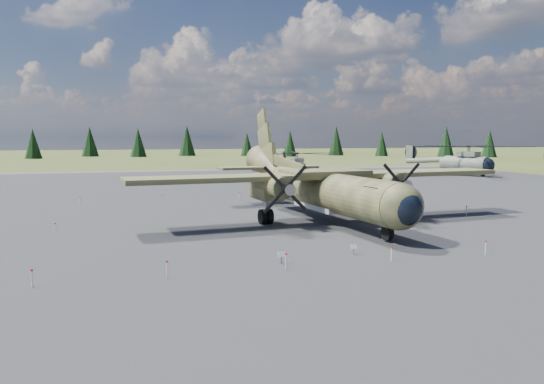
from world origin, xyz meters
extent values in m
plane|color=#525E2A|center=(0.00, 0.00, 0.00)|extent=(500.00, 500.00, 0.00)
cube|color=slate|center=(0.00, 10.00, 0.00)|extent=(120.00, 120.00, 0.04)
cylinder|color=#373F22|center=(3.61, -0.20, 2.47)|extent=(4.80, 19.52, 3.01)
sphere|color=#373F22|center=(4.52, -9.82, 2.47)|extent=(3.21, 3.21, 2.95)
sphere|color=black|center=(4.57, -10.41, 2.42)|extent=(2.36, 2.36, 2.16)
cube|color=black|center=(4.36, -8.11, 3.28)|extent=(2.30, 1.91, 0.59)
cone|color=#373F22|center=(2.43, 12.42, 3.60)|extent=(3.62, 7.62, 4.52)
cube|color=#A0A3A5|center=(3.51, 0.87, 1.23)|extent=(2.63, 6.61, 0.54)
cube|color=#384122|center=(3.56, 0.34, 3.70)|extent=(31.34, 6.54, 0.38)
cube|color=#373F22|center=(3.56, 0.34, 3.94)|extent=(6.78, 4.45, 0.38)
cylinder|color=#373F22|center=(-1.22, -0.44, 3.11)|extent=(2.13, 5.71, 1.61)
cube|color=#373F22|center=(-1.30, 0.42, 2.41)|extent=(1.94, 3.79, 0.86)
cone|color=gray|center=(-0.89, -3.91, 3.11)|extent=(0.90, 1.04, 0.82)
cylinder|color=black|center=(-1.30, 0.42, 0.59)|extent=(1.05, 1.26, 1.18)
cylinder|color=#373F22|center=(8.40, 0.47, 3.11)|extent=(2.13, 5.71, 1.61)
cube|color=#373F22|center=(8.32, 1.32, 2.41)|extent=(1.94, 3.79, 0.86)
cone|color=gray|center=(8.73, -3.01, 3.11)|extent=(0.90, 1.04, 0.82)
cylinder|color=black|center=(8.32, 1.32, 0.59)|extent=(1.05, 1.26, 1.18)
cube|color=#373F22|center=(2.81, 8.35, 4.24)|extent=(1.06, 8.10, 1.80)
cube|color=#384122|center=(2.38, 12.95, 3.65)|extent=(10.48, 3.32, 0.24)
cylinder|color=gray|center=(4.40, -8.54, 1.37)|extent=(0.16, 0.16, 0.97)
cylinder|color=black|center=(4.40, -8.54, 0.59)|extent=(0.47, 1.03, 1.00)
cylinder|color=#65695B|center=(14.75, 40.89, 1.66)|extent=(2.71, 6.60, 2.24)
sphere|color=black|center=(14.51, 37.68, 1.61)|extent=(2.21, 2.21, 2.06)
sphere|color=#65695B|center=(14.99, 44.11, 1.66)|extent=(2.21, 2.21, 2.06)
cube|color=#65695B|center=(14.73, 40.54, 3.09)|extent=(1.73, 2.97, 0.67)
cylinder|color=gray|center=(14.73, 40.54, 3.76)|extent=(0.35, 0.35, 0.90)
cylinder|color=#65695B|center=(15.24, 47.46, 1.97)|extent=(1.32, 7.68, 1.28)
cube|color=#65695B|center=(15.49, 50.81, 3.09)|extent=(0.29, 1.27, 2.15)
cylinder|color=black|center=(15.80, 50.79, 3.09)|extent=(0.23, 2.33, 2.33)
cylinder|color=black|center=(14.55, 38.21, 0.36)|extent=(0.30, 0.63, 0.61)
cylinder|color=black|center=(13.63, 42.06, 0.36)|extent=(0.32, 0.73, 0.72)
cylinder|color=gray|center=(13.63, 42.06, 0.83)|extent=(0.13, 0.13, 1.30)
cylinder|color=black|center=(16.04, 41.88, 0.36)|extent=(0.32, 0.73, 0.72)
cylinder|color=gray|center=(16.04, 41.88, 0.83)|extent=(0.13, 0.13, 1.30)
cylinder|color=#65695B|center=(45.54, 40.28, 2.03)|extent=(5.39, 8.37, 2.75)
sphere|color=black|center=(46.96, 36.58, 1.98)|extent=(3.26, 3.26, 2.53)
sphere|color=#65695B|center=(44.13, 43.97, 2.03)|extent=(3.26, 3.26, 2.53)
cube|color=#65695B|center=(45.70, 39.87, 3.79)|extent=(3.00, 3.95, 0.82)
cylinder|color=gray|center=(45.70, 39.87, 4.61)|extent=(0.51, 0.51, 1.10)
cylinder|color=#65695B|center=(42.66, 47.82, 2.42)|extent=(4.21, 9.09, 1.57)
cube|color=#65695B|center=(41.19, 51.67, 3.79)|extent=(0.77, 1.52, 2.64)
cylinder|color=black|center=(41.55, 51.81, 3.79)|extent=(1.08, 2.69, 2.86)
cylinder|color=black|center=(46.72, 37.20, 0.44)|extent=(0.55, 0.81, 0.75)
cylinder|color=black|center=(43.69, 40.98, 0.44)|extent=(0.62, 0.94, 0.88)
cylinder|color=gray|center=(43.69, 40.98, 1.02)|extent=(0.20, 0.20, 1.59)
cylinder|color=black|center=(46.46, 42.04, 0.44)|extent=(0.62, 0.94, 0.88)
cylinder|color=gray|center=(46.46, 42.04, 1.02)|extent=(0.20, 0.20, 1.59)
cube|color=gray|center=(-3.89, -12.32, 0.27)|extent=(0.09, 0.09, 0.55)
cube|color=silver|center=(-3.89, -12.37, 0.54)|extent=(0.46, 0.25, 0.31)
cube|color=gray|center=(0.76, -11.32, 0.24)|extent=(0.07, 0.07, 0.48)
cube|color=silver|center=(0.76, -11.36, 0.47)|extent=(0.40, 0.19, 0.27)
cylinder|color=silver|center=(-16.00, -13.50, 0.40)|extent=(0.07, 0.07, 0.80)
cylinder|color=#AD2312|center=(-16.00, -13.50, 0.80)|extent=(0.12, 0.12, 0.10)
cylinder|color=silver|center=(-10.00, -13.50, 0.40)|extent=(0.07, 0.07, 0.80)
cylinder|color=#AD2312|center=(-10.00, -13.50, 0.80)|extent=(0.12, 0.12, 0.10)
cylinder|color=silver|center=(-4.00, -13.50, 0.40)|extent=(0.07, 0.07, 0.80)
cylinder|color=#AD2312|center=(-4.00, -13.50, 0.80)|extent=(0.12, 0.12, 0.10)
cylinder|color=silver|center=(2.00, -13.50, 0.40)|extent=(0.07, 0.07, 0.80)
cylinder|color=#AD2312|center=(2.00, -13.50, 0.80)|extent=(0.12, 0.12, 0.10)
cylinder|color=silver|center=(8.00, -13.50, 0.40)|extent=(0.07, 0.07, 0.80)
cylinder|color=#AD2312|center=(8.00, -13.50, 0.80)|extent=(0.12, 0.12, 0.10)
cylinder|color=silver|center=(-16.00, 16.00, 0.40)|extent=(0.07, 0.07, 0.80)
cylinder|color=#AD2312|center=(-16.00, 16.00, 0.80)|extent=(0.12, 0.12, 0.10)
cylinder|color=silver|center=(-8.00, 16.00, 0.40)|extent=(0.07, 0.07, 0.80)
cylinder|color=#AD2312|center=(-8.00, 16.00, 0.80)|extent=(0.12, 0.12, 0.10)
cylinder|color=silver|center=(0.00, 16.00, 0.40)|extent=(0.07, 0.07, 0.80)
cylinder|color=#AD2312|center=(0.00, 16.00, 0.80)|extent=(0.12, 0.12, 0.10)
cylinder|color=silver|center=(8.00, 16.00, 0.40)|extent=(0.07, 0.07, 0.80)
cylinder|color=#AD2312|center=(8.00, 16.00, 0.80)|extent=(0.12, 0.12, 0.10)
cylinder|color=silver|center=(16.00, 16.00, 0.40)|extent=(0.07, 0.07, 0.80)
cylinder|color=#AD2312|center=(16.00, 16.00, 0.80)|extent=(0.12, 0.12, 0.10)
cylinder|color=silver|center=(-16.50, 0.00, 0.40)|extent=(0.07, 0.07, 0.80)
cylinder|color=#AD2312|center=(-16.50, 0.00, 0.80)|extent=(0.12, 0.12, 0.10)
cylinder|color=silver|center=(16.50, 0.00, 0.40)|extent=(0.07, 0.07, 0.80)
cylinder|color=#AD2312|center=(16.50, 0.00, 0.80)|extent=(0.12, 0.12, 0.10)
cone|color=black|center=(106.41, 111.99, 4.58)|extent=(5.13, 5.13, 9.16)
cone|color=black|center=(95.23, 120.06, 5.13)|extent=(5.75, 5.75, 10.26)
cone|color=black|center=(76.89, 131.54, 4.31)|extent=(4.83, 4.83, 8.62)
cone|color=black|center=(63.93, 142.13, 5.33)|extent=(5.97, 5.97, 10.66)
cone|color=black|center=(44.49, 136.89, 4.46)|extent=(5.00, 5.00, 8.93)
cone|color=black|center=(31.11, 145.15, 4.14)|extent=(4.63, 4.63, 8.27)
cone|color=black|center=(10.83, 152.84, 5.38)|extent=(6.03, 6.03, 10.77)
cone|color=black|center=(-6.38, 146.46, 4.84)|extent=(5.42, 5.42, 9.68)
cone|color=black|center=(-22.34, 155.55, 5.15)|extent=(5.77, 5.77, 10.30)
cone|color=black|center=(-38.31, 140.27, 4.65)|extent=(5.21, 5.21, 9.30)
camera|label=1|loc=(-11.96, -38.87, 6.76)|focal=35.00mm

